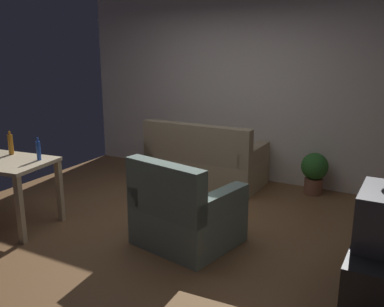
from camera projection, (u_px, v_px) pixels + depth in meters
ground_plane at (163, 228)px, 4.79m from camera, size 5.20×4.40×0.02m
wall_rear at (241, 88)px, 6.31m from camera, size 5.20×0.10×2.70m
couch at (205, 163)px, 6.19m from camera, size 1.62×0.84×0.92m
tv_stand at (379, 271)px, 3.40m from camera, size 0.44×1.10×0.48m
potted_plant at (314, 170)px, 5.75m from camera, size 0.36×0.36×0.57m
armchair at (185, 215)px, 4.31m from camera, size 1.05×1.00×0.92m
bottle_amber at (11, 144)px, 4.87m from camera, size 0.06×0.06×0.27m
bottle_blue at (38, 150)px, 4.63m from camera, size 0.05×0.05×0.25m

